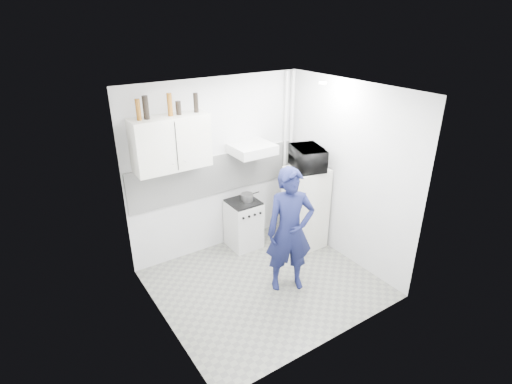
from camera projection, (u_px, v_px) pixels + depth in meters
floor at (265, 283)px, 5.46m from camera, size 2.80×2.80×0.00m
ceiling at (267, 91)px, 4.38m from camera, size 2.80×2.80×0.00m
wall_back at (218, 167)px, 5.87m from camera, size 2.80×0.00×2.80m
wall_left at (157, 229)px, 4.22m from camera, size 0.00×2.60×2.60m
wall_right at (347, 174)px, 5.62m from camera, size 0.00×2.60×2.60m
person at (290, 231)px, 5.08m from camera, size 0.73×0.62×1.69m
stove at (244, 224)px, 6.20m from camera, size 0.47×0.47×0.75m
fridge at (305, 208)px, 6.13m from camera, size 0.54×0.54×1.29m
stove_top at (243, 202)px, 6.04m from camera, size 0.45×0.45×0.03m
saucepan at (247, 197)px, 6.04m from camera, size 0.19×0.19×0.11m
microwave at (308, 158)px, 5.80m from camera, size 0.68×0.55×0.32m
bottle_a at (138, 110)px, 4.75m from camera, size 0.06×0.06×0.26m
bottle_b at (146, 108)px, 4.79m from camera, size 0.07×0.07×0.28m
bottle_d at (170, 105)px, 4.94m from camera, size 0.06×0.06×0.28m
canister_a at (178, 108)px, 5.02m from camera, size 0.07×0.07×0.17m
bottle_e at (196, 103)px, 5.13m from camera, size 0.06×0.06×0.25m
upper_cabinet at (171, 143)px, 5.13m from camera, size 1.00×0.35×0.70m
range_hood at (252, 149)px, 5.79m from camera, size 0.60×0.50×0.14m
backsplash at (218, 174)px, 5.90m from camera, size 2.74×0.03×0.60m
pipe_a at (291, 153)px, 6.46m from camera, size 0.05×0.05×2.60m
pipe_b at (285, 154)px, 6.40m from camera, size 0.04×0.04×2.60m
ceiling_spot_fixture at (323, 83)px, 5.05m from camera, size 0.10×0.10×0.02m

